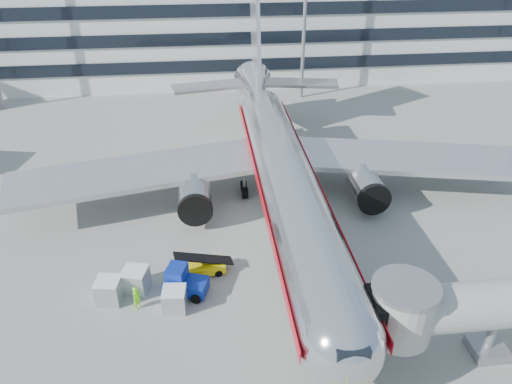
{
  "coord_description": "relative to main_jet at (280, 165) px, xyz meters",
  "views": [
    {
      "loc": [
        -6.92,
        -28.93,
        25.26
      ],
      "look_at": [
        -2.76,
        7.46,
        4.0
      ],
      "focal_mm": 35.0,
      "sensor_mm": 36.0,
      "label": 1
    }
  ],
  "objects": [
    {
      "name": "main_jet",
      "position": [
        0.0,
        0.0,
        0.0
      ],
      "size": [
        50.95,
        48.7,
        16.06
      ],
      "color": "silver",
      "rests_on": "ground"
    },
    {
      "name": "lead_in_line",
      "position": [
        0.0,
        -1.72,
        -4.23
      ],
      "size": [
        0.25,
        70.0,
        0.01
      ],
      "primitive_type": "cube",
      "color": "yellow",
      "rests_on": "ground"
    },
    {
      "name": "ramp_worker",
      "position": [
        -12.31,
        -13.01,
        -3.29
      ],
      "size": [
        0.78,
        0.82,
        1.88
      ],
      "primitive_type": "imported",
      "rotation": [
        0.0,
        0.0,
        0.91
      ],
      "color": "#85FE1A",
      "rests_on": "ground"
    },
    {
      "name": "terminal",
      "position": [
        0.0,
        46.23,
        3.57
      ],
      "size": [
        150.0,
        24.25,
        15.6
      ],
      "color": "silver",
      "rests_on": "ground"
    },
    {
      "name": "cargo_container_right",
      "position": [
        -14.4,
        -11.94,
        -3.3
      ],
      "size": [
        1.97,
        1.97,
        1.86
      ],
      "color": "#B0B2B7",
      "rests_on": "ground"
    },
    {
      "name": "belt_loader",
      "position": [
        -8.04,
        -9.68,
        -3.62
      ],
      "size": [
        4.65,
        2.25,
        2.18
      ],
      "color": "yellow",
      "rests_on": "ground"
    },
    {
      "name": "cargo_container_left",
      "position": [
        -12.56,
        -11.0,
        -3.29
      ],
      "size": [
        2.14,
        2.14,
        1.88
      ],
      "color": "#B0B2B7",
      "rests_on": "ground"
    },
    {
      "name": "ground",
      "position": [
        0.0,
        -11.72,
        -4.23
      ],
      "size": [
        180.0,
        180.0,
        0.0
      ],
      "primitive_type": "plane",
      "color": "gray",
      "rests_on": "ground"
    },
    {
      "name": "cargo_container_front",
      "position": [
        -9.63,
        -13.38,
        -3.36
      ],
      "size": [
        1.77,
        1.77,
        1.73
      ],
      "color": "#B0B2B7",
      "rests_on": "ground"
    },
    {
      "name": "baggage_tug",
      "position": [
        -9.03,
        -11.73,
        -3.22
      ],
      "size": [
        3.5,
        2.75,
        2.33
      ],
      "color": "navy",
      "rests_on": "ground"
    }
  ]
}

